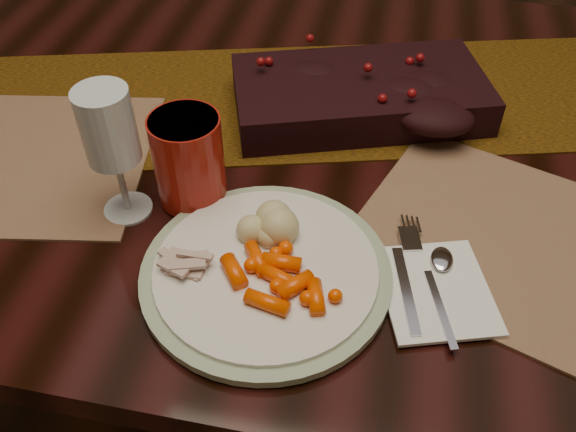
% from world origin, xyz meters
% --- Properties ---
extents(floor, '(5.00, 5.00, 0.00)m').
position_xyz_m(floor, '(0.00, 0.00, 0.00)').
color(floor, black).
rests_on(floor, ground).
extents(dining_table, '(1.80, 1.00, 0.75)m').
position_xyz_m(dining_table, '(0.00, 0.00, 0.38)').
color(dining_table, black).
rests_on(dining_table, floor).
extents(table_runner, '(1.63, 0.73, 0.00)m').
position_xyz_m(table_runner, '(-0.05, 0.06, 0.75)').
color(table_runner, '#3A2910').
rests_on(table_runner, dining_table).
extents(centerpiece, '(0.42, 0.31, 0.08)m').
position_xyz_m(centerpiece, '(0.05, 0.05, 0.79)').
color(centerpiece, black).
rests_on(centerpiece, table_runner).
extents(placemat_main, '(0.50, 0.44, 0.00)m').
position_xyz_m(placemat_main, '(0.29, -0.20, 0.75)').
color(placemat_main, '#976A4C').
rests_on(placemat_main, dining_table).
extents(dinner_plate, '(0.31, 0.31, 0.02)m').
position_xyz_m(dinner_plate, '(-0.02, -0.31, 0.76)').
color(dinner_plate, white).
rests_on(dinner_plate, placemat_main).
extents(baby_carrots, '(0.15, 0.14, 0.02)m').
position_xyz_m(baby_carrots, '(-0.00, -0.34, 0.78)').
color(baby_carrots, '#F34600').
rests_on(baby_carrots, dinner_plate).
extents(mashed_potatoes, '(0.10, 0.09, 0.05)m').
position_xyz_m(mashed_potatoes, '(-0.03, -0.26, 0.79)').
color(mashed_potatoes, tan).
rests_on(mashed_potatoes, dinner_plate).
extents(turkey_shreds, '(0.08, 0.07, 0.02)m').
position_xyz_m(turkey_shreds, '(-0.11, -0.33, 0.78)').
color(turkey_shreds, '#D5AA8D').
rests_on(turkey_shreds, dinner_plate).
extents(napkin, '(0.16, 0.17, 0.00)m').
position_xyz_m(napkin, '(0.18, -0.29, 0.76)').
color(napkin, white).
rests_on(napkin, placemat_main).
extents(fork, '(0.06, 0.16, 0.00)m').
position_xyz_m(fork, '(0.14, -0.28, 0.76)').
color(fork, '#BBBBBB').
rests_on(fork, napkin).
extents(spoon, '(0.07, 0.14, 0.00)m').
position_xyz_m(spoon, '(0.18, -0.30, 0.76)').
color(spoon, white).
rests_on(spoon, napkin).
extents(red_cup, '(0.11, 0.11, 0.12)m').
position_xyz_m(red_cup, '(-0.14, -0.19, 0.82)').
color(red_cup, maroon).
rests_on(red_cup, placemat_main).
extents(wine_glass, '(0.09, 0.09, 0.18)m').
position_xyz_m(wine_glass, '(-0.22, -0.23, 0.84)').
color(wine_glass, '#AEB5BA').
rests_on(wine_glass, dining_table).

